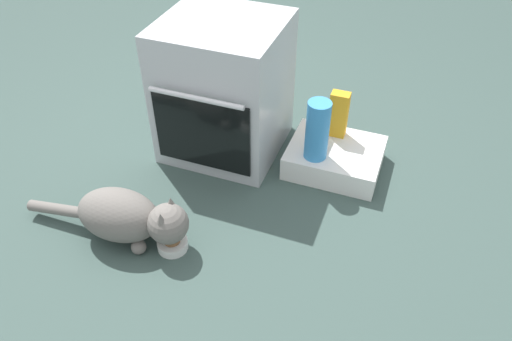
{
  "coord_description": "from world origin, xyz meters",
  "views": [
    {
      "loc": [
        0.88,
        -1.55,
        1.63
      ],
      "look_at": [
        0.31,
        -0.05,
        0.25
      ],
      "focal_mm": 34.89,
      "sensor_mm": 36.0,
      "label": 1
    }
  ],
  "objects_px": {
    "juice_carton": "(338,114)",
    "food_bowl": "(173,244)",
    "oven": "(224,89)",
    "cat": "(128,217)",
    "water_bottle": "(317,130)",
    "pantry_cabinet": "(335,157)"
  },
  "relations": [
    {
      "from": "cat",
      "to": "water_bottle",
      "type": "xyz_separation_m",
      "value": [
        0.62,
        0.67,
        0.14
      ]
    },
    {
      "from": "oven",
      "to": "cat",
      "type": "xyz_separation_m",
      "value": [
        -0.12,
        -0.75,
        -0.21
      ]
    },
    {
      "from": "pantry_cabinet",
      "to": "water_bottle",
      "type": "bearing_deg",
      "value": -129.74
    },
    {
      "from": "food_bowl",
      "to": "water_bottle",
      "type": "distance_m",
      "value": 0.83
    },
    {
      "from": "pantry_cabinet",
      "to": "food_bowl",
      "type": "distance_m",
      "value": 0.92
    },
    {
      "from": "oven",
      "to": "cat",
      "type": "relative_size",
      "value": 0.89
    },
    {
      "from": "cat",
      "to": "water_bottle",
      "type": "height_order",
      "value": "water_bottle"
    },
    {
      "from": "food_bowl",
      "to": "juice_carton",
      "type": "xyz_separation_m",
      "value": [
        0.48,
        0.87,
        0.22
      ]
    },
    {
      "from": "food_bowl",
      "to": "cat",
      "type": "height_order",
      "value": "cat"
    },
    {
      "from": "oven",
      "to": "pantry_cabinet",
      "type": "relative_size",
      "value": 1.52
    },
    {
      "from": "cat",
      "to": "juice_carton",
      "type": "bearing_deg",
      "value": 49.02
    },
    {
      "from": "oven",
      "to": "cat",
      "type": "height_order",
      "value": "oven"
    },
    {
      "from": "oven",
      "to": "juice_carton",
      "type": "distance_m",
      "value": 0.58
    },
    {
      "from": "food_bowl",
      "to": "pantry_cabinet",
      "type": "bearing_deg",
      "value": 56.03
    },
    {
      "from": "food_bowl",
      "to": "water_bottle",
      "type": "bearing_deg",
      "value": 56.95
    },
    {
      "from": "juice_carton",
      "to": "food_bowl",
      "type": "bearing_deg",
      "value": -119.13
    },
    {
      "from": "pantry_cabinet",
      "to": "food_bowl",
      "type": "relative_size",
      "value": 3.49
    },
    {
      "from": "food_bowl",
      "to": "water_bottle",
      "type": "xyz_separation_m",
      "value": [
        0.43,
        0.66,
        0.25
      ]
    },
    {
      "from": "pantry_cabinet",
      "to": "juice_carton",
      "type": "xyz_separation_m",
      "value": [
        -0.03,
        0.11,
        0.18
      ]
    },
    {
      "from": "oven",
      "to": "pantry_cabinet",
      "type": "distance_m",
      "value": 0.64
    },
    {
      "from": "pantry_cabinet",
      "to": "food_bowl",
      "type": "height_order",
      "value": "pantry_cabinet"
    },
    {
      "from": "oven",
      "to": "food_bowl",
      "type": "height_order",
      "value": "oven"
    }
  ]
}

